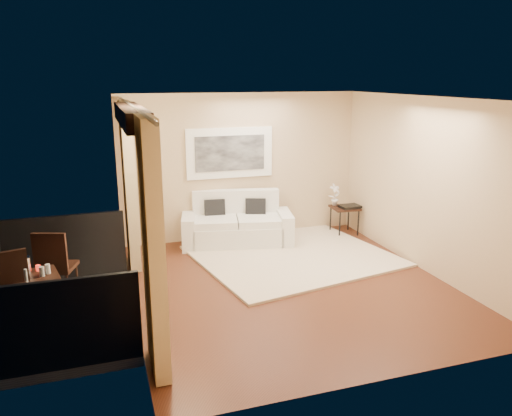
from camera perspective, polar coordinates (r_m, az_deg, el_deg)
floor at (r=7.46m, az=3.90°, el=-8.80°), size 5.00×5.00×0.00m
room_shell at (r=6.36m, az=-14.11°, el=10.20°), size 5.00×6.40×5.00m
balcony at (r=6.96m, az=-22.70°, el=-10.20°), size 1.81×2.60×1.17m
curtains at (r=6.55m, az=-13.28°, el=-0.15°), size 0.16×4.80×2.64m
artwork at (r=9.20m, az=-3.01°, el=6.30°), size 1.62×0.07×0.92m
rug at (r=8.56m, az=4.18°, el=-5.47°), size 3.51×3.19×0.04m
sofa at (r=9.13m, az=-2.20°, el=-2.03°), size 2.10×1.24×0.95m
side_table at (r=9.79m, az=10.10°, el=-0.21°), size 0.53×0.53×0.54m
tray at (r=9.73m, az=10.68°, el=0.18°), size 0.40×0.31×0.05m
orchid at (r=9.80m, az=9.00°, el=1.51°), size 0.26×0.21×0.43m
bistro_table at (r=6.61m, az=-24.10°, el=-7.80°), size 0.68×0.68×0.67m
balcony_chair_far at (r=7.21m, az=-22.09°, el=-5.69°), size 0.55×0.56×1.02m
balcony_chair_near at (r=6.40m, az=-26.30°, el=-8.49°), size 0.56×0.57×1.06m
ice_bucket at (r=6.69m, az=-25.09°, el=-5.97°), size 0.18×0.18×0.20m
candle at (r=6.73m, az=-23.64°, el=-6.29°), size 0.06×0.06×0.07m
vase at (r=6.35m, az=-24.80°, el=-7.11°), size 0.04×0.04×0.18m
glass_a at (r=6.52m, az=-23.28°, el=-6.69°), size 0.06×0.06×0.12m
glass_b at (r=6.57m, az=-22.70°, el=-6.44°), size 0.06×0.06×0.12m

